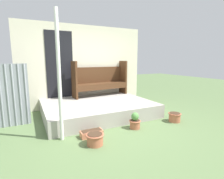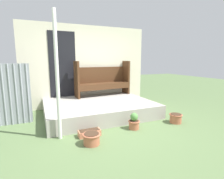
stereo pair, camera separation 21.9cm
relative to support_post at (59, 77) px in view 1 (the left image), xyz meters
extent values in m
plane|color=#5B7547|center=(1.13, 0.09, -1.20)|extent=(24.00, 24.00, 0.00)
cube|color=#A8A399|center=(1.20, 1.18, -1.02)|extent=(2.88, 2.18, 0.36)
cube|color=beige|center=(1.20, 2.30, 0.10)|extent=(4.08, 0.06, 2.60)
cube|color=black|center=(0.41, 2.26, 0.17)|extent=(0.80, 0.02, 2.00)
cylinder|color=#979CA5|center=(-1.06, 1.20, -0.48)|extent=(0.04, 0.04, 1.43)
cylinder|color=#979CA5|center=(-0.94, 1.20, -0.48)|extent=(0.04, 0.04, 1.43)
cylinder|color=#979CA5|center=(-0.81, 1.20, -0.48)|extent=(0.04, 0.04, 1.43)
cylinder|color=#979CA5|center=(-0.69, 1.20, -0.48)|extent=(0.04, 0.04, 1.43)
cylinder|color=#979CA5|center=(-0.56, 1.20, -0.48)|extent=(0.04, 0.04, 1.43)
cylinder|color=white|center=(0.00, 0.00, 0.00)|extent=(0.07, 0.07, 2.40)
cube|color=#4C2D19|center=(0.75, 1.89, -0.28)|extent=(0.09, 0.40, 1.12)
cube|color=#4C2D19|center=(2.50, 2.04, -0.28)|extent=(0.09, 0.40, 1.12)
cube|color=#4C2D19|center=(1.62, 1.96, -0.45)|extent=(1.73, 0.55, 0.04)
cube|color=#4C2D19|center=(1.64, 1.78, -0.54)|extent=(1.69, 0.18, 0.15)
cube|color=#4C2D19|center=(1.61, 2.14, -0.17)|extent=(1.70, 0.19, 0.51)
cylinder|color=#B76647|center=(0.49, -0.47, -1.10)|extent=(0.29, 0.29, 0.20)
torus|color=#B76647|center=(0.49, -0.47, -1.01)|extent=(0.33, 0.33, 0.02)
cylinder|color=#422D1E|center=(0.49, -0.47, -0.99)|extent=(0.27, 0.27, 0.01)
cylinder|color=#B76647|center=(1.56, -0.15, -1.10)|extent=(0.22, 0.22, 0.19)
torus|color=#B76647|center=(1.56, -0.15, -1.02)|extent=(0.26, 0.26, 0.02)
cylinder|color=#422D1E|center=(1.56, -0.15, -1.01)|extent=(0.21, 0.21, 0.01)
ellipsoid|color=#599347|center=(1.56, -0.15, -0.92)|extent=(0.17, 0.17, 0.18)
cylinder|color=#B76647|center=(2.69, -0.22, -1.09)|extent=(0.27, 0.27, 0.22)
torus|color=#B76647|center=(2.69, -0.22, -0.99)|extent=(0.31, 0.31, 0.02)
cylinder|color=#422D1E|center=(2.69, -0.22, -0.98)|extent=(0.25, 0.25, 0.01)
cube|color=tan|center=(0.55, -0.11, -1.14)|extent=(0.44, 0.19, 0.12)
cube|color=#422D1E|center=(0.55, -0.11, -1.07)|extent=(0.39, 0.16, 0.01)
camera|label=1|loc=(-0.53, -3.24, 0.31)|focal=28.00mm
camera|label=2|loc=(-0.34, -3.33, 0.31)|focal=28.00mm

